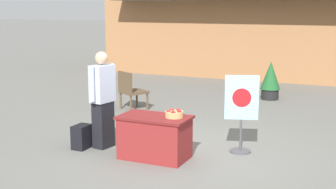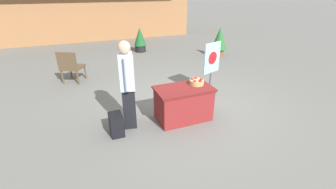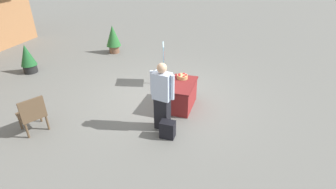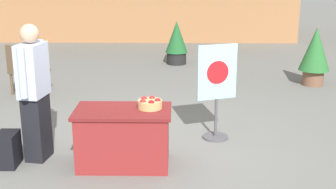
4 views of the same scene
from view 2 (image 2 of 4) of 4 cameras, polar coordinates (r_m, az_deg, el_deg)
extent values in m
plane|color=slate|center=(5.47, 4.07, -2.18)|extent=(120.00, 120.00, 0.00)
cube|color=maroon|center=(4.69, 3.91, -2.50)|extent=(1.09, 0.64, 0.67)
cube|color=maroon|center=(4.54, 4.04, 1.48)|extent=(1.16, 0.68, 0.04)
cylinder|color=tan|center=(4.70, 7.28, 3.12)|extent=(0.30, 0.30, 0.10)
sphere|color=red|center=(4.72, 8.41, 3.68)|extent=(0.08, 0.08, 0.08)
sphere|color=red|center=(4.77, 7.03, 4.01)|extent=(0.08, 0.08, 0.08)
sphere|color=red|center=(4.71, 6.16, 3.75)|extent=(0.08, 0.08, 0.08)
sphere|color=red|center=(4.60, 6.81, 3.19)|extent=(0.08, 0.08, 0.08)
sphere|color=#A30F14|center=(4.62, 8.13, 3.20)|extent=(0.08, 0.08, 0.08)
cube|color=black|center=(4.50, -9.87, -3.07)|extent=(0.29, 0.37, 0.83)
cube|color=silver|center=(4.20, -10.61, 5.81)|extent=(0.32, 0.46, 0.65)
sphere|color=tan|center=(4.07, -11.12, 11.70)|extent=(0.23, 0.23, 0.23)
cylinder|color=silver|center=(4.44, -10.82, 7.22)|extent=(0.09, 0.09, 0.60)
cylinder|color=silver|center=(3.95, -10.44, 4.93)|extent=(0.09, 0.09, 0.60)
cube|color=black|center=(4.37, -12.99, -7.42)|extent=(0.24, 0.34, 0.42)
cylinder|color=#4C4C51|center=(6.07, 10.39, 0.55)|extent=(0.36, 0.36, 0.03)
cylinder|color=#4C4C51|center=(5.96, 10.61, 3.08)|extent=(0.04, 0.04, 0.55)
cube|color=#99D1EA|center=(5.75, 11.13, 9.12)|extent=(0.55, 0.22, 0.76)
cylinder|color=red|center=(5.74, 11.29, 9.07)|extent=(0.30, 0.11, 0.32)
cylinder|color=brown|center=(7.55, -23.46, 5.33)|extent=(0.05, 0.05, 0.40)
cylinder|color=brown|center=(7.32, -20.26, 5.30)|extent=(0.05, 0.05, 0.40)
cylinder|color=brown|center=(7.17, -25.23, 4.00)|extent=(0.05, 0.05, 0.40)
cylinder|color=brown|center=(6.94, -21.91, 3.93)|extent=(0.05, 0.05, 0.40)
cube|color=brown|center=(7.17, -23.03, 6.38)|extent=(0.75, 0.75, 0.06)
cube|color=brown|center=(6.90, -24.36, 7.78)|extent=(0.51, 0.32, 0.48)
cylinder|color=brown|center=(9.48, 12.64, 10.34)|extent=(0.41, 0.41, 0.31)
cone|color=#28662D|center=(9.35, 12.99, 13.76)|extent=(0.60, 0.60, 0.85)
cylinder|color=black|center=(10.05, -7.01, 11.54)|extent=(0.46, 0.46, 0.28)
cone|color=#1E5628|center=(9.95, -7.17, 14.41)|extent=(0.53, 0.53, 0.75)
camera|label=1|loc=(5.89, 97.18, -3.92)|focal=50.00mm
camera|label=3|loc=(4.97, -91.86, 16.34)|focal=28.00mm
camera|label=4|loc=(2.92, 99.10, -6.07)|focal=50.00mm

